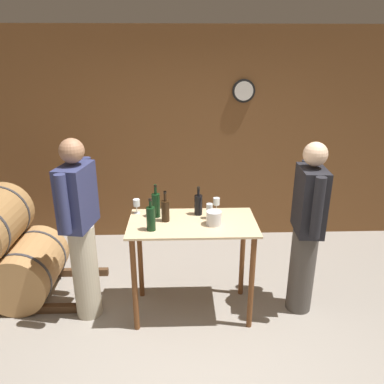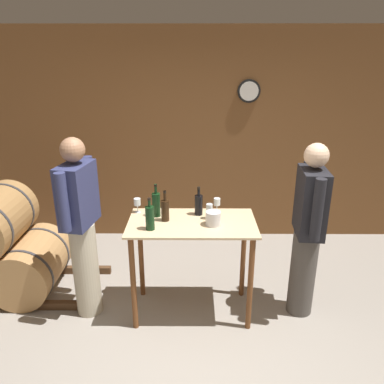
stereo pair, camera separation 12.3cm
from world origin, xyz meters
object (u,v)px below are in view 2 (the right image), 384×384
object	(u,v)px
wine_glass_near_right	(217,202)
ice_bucket	(213,218)
wine_bottle_left	(156,204)
wine_bottle_right	(199,204)
wine_bottle_center	(165,210)
wine_glass_near_left	(137,202)
person_host	(308,229)
wine_glass_near_center	(209,208)
wine_bottle_far_left	(150,217)
person_visitor_with_scarf	(81,226)

from	to	relation	value
wine_glass_near_right	ice_bucket	world-z (taller)	wine_glass_near_right
wine_bottle_left	wine_bottle_right	world-z (taller)	wine_bottle_left
wine_bottle_left	wine_bottle_center	world-z (taller)	wine_bottle_left
wine_glass_near_left	person_host	xyz separation A→B (m)	(1.57, -0.21, -0.17)
wine_bottle_left	wine_glass_near_center	world-z (taller)	wine_bottle_left
wine_bottle_right	wine_glass_near_center	bearing A→B (deg)	-44.72
wine_bottle_right	person_host	bearing A→B (deg)	-9.49
wine_bottle_center	wine_glass_near_left	world-z (taller)	wine_bottle_center
wine_glass_near_left	wine_bottle_center	bearing A→B (deg)	-33.57
wine_bottle_far_left	wine_glass_near_center	distance (m)	0.56
ice_bucket	wine_glass_near_right	bearing A→B (deg)	80.30
wine_bottle_far_left	person_visitor_with_scarf	bearing A→B (deg)	168.20
wine_glass_near_left	wine_bottle_right	bearing A→B (deg)	-4.69
wine_bottle_center	wine_glass_near_center	distance (m)	0.40
wine_glass_near_right	person_visitor_with_scarf	bearing A→B (deg)	-169.17
wine_bottle_far_left	wine_glass_near_center	xyz separation A→B (m)	(0.52, 0.22, -0.01)
wine_glass_near_center	wine_bottle_left	bearing A→B (deg)	173.21
wine_glass_near_center	person_host	bearing A→B (deg)	-4.47
wine_bottle_left	person_visitor_with_scarf	world-z (taller)	person_visitor_with_scarf
wine_bottle_left	wine_glass_near_right	size ratio (longest dim) A/B	2.19
wine_glass_near_right	person_visitor_with_scarf	xyz separation A→B (m)	(-1.23, -0.24, -0.14)
wine_glass_near_left	wine_glass_near_center	size ratio (longest dim) A/B	0.98
wine_bottle_left	person_host	world-z (taller)	person_host
wine_bottle_left	person_host	distance (m)	1.40
wine_bottle_far_left	wine_bottle_left	world-z (taller)	wine_bottle_left
wine_glass_near_center	wine_glass_near_right	distance (m)	0.17
wine_bottle_center	ice_bucket	size ratio (longest dim) A/B	2.14
wine_bottle_far_left	wine_glass_near_left	distance (m)	0.40
wine_bottle_right	wine_glass_near_right	size ratio (longest dim) A/B	1.92
ice_bucket	person_visitor_with_scarf	xyz separation A→B (m)	(-1.19, 0.04, -0.10)
wine_bottle_right	person_visitor_with_scarf	xyz separation A→B (m)	(-1.06, -0.18, -0.14)
wine_bottle_far_left	wine_glass_near_right	distance (m)	0.70
wine_glass_near_center	ice_bucket	xyz separation A→B (m)	(0.03, -0.13, -0.04)
wine_glass_near_right	ice_bucket	size ratio (longest dim) A/B	1.07
wine_glass_near_left	person_visitor_with_scarf	distance (m)	0.55
person_host	ice_bucket	bearing A→B (deg)	-175.86
wine_glass_near_right	ice_bucket	xyz separation A→B (m)	(-0.05, -0.28, -0.04)
wine_bottle_right	wine_bottle_center	bearing A→B (deg)	-155.65
wine_bottle_left	wine_glass_near_left	xyz separation A→B (m)	(-0.19, 0.08, -0.02)
wine_bottle_left	wine_bottle_center	size ratio (longest dim) A/B	1.09
wine_bottle_left	person_visitor_with_scarf	size ratio (longest dim) A/B	0.18
wine_glass_near_left	wine_bottle_far_left	bearing A→B (deg)	-66.22
wine_glass_near_right	ice_bucket	distance (m)	0.29
wine_bottle_left	wine_bottle_center	distance (m)	0.13
wine_glass_near_center	person_visitor_with_scarf	bearing A→B (deg)	-175.60
wine_bottle_right	person_host	size ratio (longest dim) A/B	0.16
ice_bucket	person_host	xyz separation A→B (m)	(0.86, 0.06, -0.13)
wine_bottle_far_left	wine_bottle_center	distance (m)	0.22
wine_bottle_far_left	person_host	size ratio (longest dim) A/B	0.17
wine_bottle_far_left	wine_glass_near_left	xyz separation A→B (m)	(-0.16, 0.37, -0.01)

